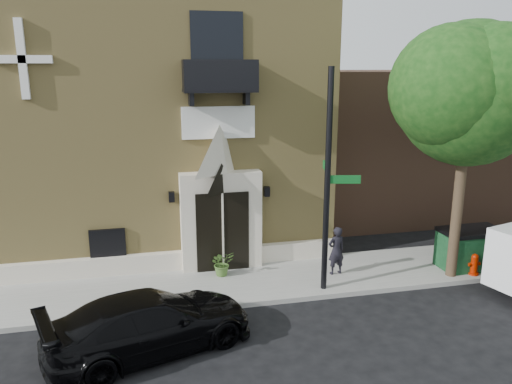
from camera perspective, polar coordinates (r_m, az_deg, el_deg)
The scene contains 11 objects.
ground at distance 14.58m, azimuth 1.82°, elevation -12.79°, with size 120.00×120.00×0.00m, color black.
sidewalk at distance 16.10m, azimuth 3.96°, elevation -9.80°, with size 42.00×3.00×0.15m, color gray.
church at distance 20.61m, azimuth -11.94°, elevation 8.41°, with size 12.20×11.01×9.30m.
neighbour_building at distance 26.66m, azimuth 22.55°, elevation 5.80°, with size 18.00×8.00×6.40m, color brown.
street_tree_left at distance 15.94m, azimuth 23.50°, elevation 10.36°, with size 4.97×4.38×7.77m.
black_sedan at distance 12.46m, azimuth -11.98°, elevation -14.41°, with size 2.01×4.95×1.44m, color black.
street_sign at distance 14.33m, azimuth 8.22°, elevation 1.11°, with size 1.01×1.16×6.47m.
fire_hydrant at distance 17.46m, azimuth 23.67°, elevation -7.58°, with size 0.40×0.32×0.70m.
dumpster at distance 17.90m, azimuth 23.27°, elevation -5.90°, with size 2.02×1.17×1.31m.
planter at distance 15.99m, azimuth -3.87°, elevation -8.11°, with size 0.73×0.63×0.81m, color #466B2B.
pedestrian_near at distance 16.12m, azimuth 9.15°, elevation -6.63°, with size 0.57×0.37×1.57m, color black.
Camera 1 is at (-3.31, -12.55, 6.64)m, focal length 35.00 mm.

